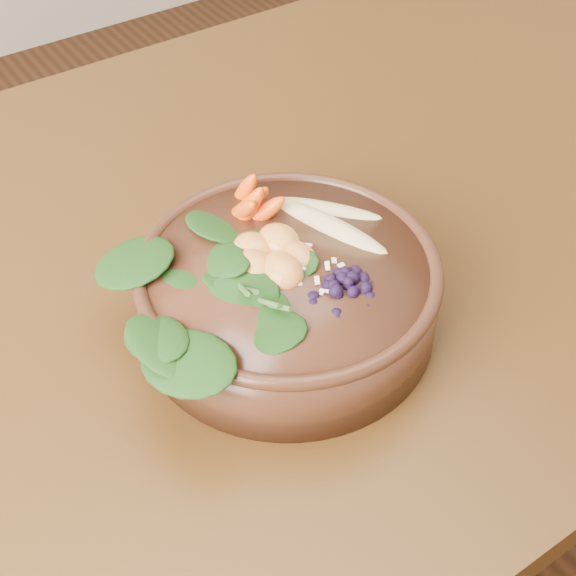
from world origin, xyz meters
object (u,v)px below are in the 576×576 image
object	(u,v)px
kale_heap	(206,253)
blueberry_pile	(347,272)
banana_halves	(329,206)
mandarin_cluster	(273,245)
stoneware_bowl	(288,295)
carrot_cluster	(248,177)
dining_table	(393,227)

from	to	relation	value
kale_heap	blueberry_pile	bearing A→B (deg)	-44.14
blueberry_pile	banana_halves	bearing A→B (deg)	62.55
kale_heap	mandarin_cluster	world-z (taller)	kale_heap
kale_heap	stoneware_bowl	bearing A→B (deg)	-29.07
kale_heap	carrot_cluster	xyz separation A→B (m)	(0.08, 0.06, 0.02)
dining_table	mandarin_cluster	size ratio (longest dim) A/B	17.63
dining_table	blueberry_pile	distance (m)	0.35
banana_halves	mandarin_cluster	distance (m)	0.08
stoneware_bowl	banana_halves	xyz separation A→B (m)	(0.07, 0.04, 0.05)
carrot_cluster	blueberry_pile	distance (m)	0.15
banana_halves	stoneware_bowl	bearing A→B (deg)	-177.26
blueberry_pile	stoneware_bowl	bearing A→B (deg)	116.93
mandarin_cluster	blueberry_pile	distance (m)	0.08
carrot_cluster	blueberry_pile	world-z (taller)	carrot_cluster
banana_halves	carrot_cluster	bearing A→B (deg)	113.06
blueberry_pile	mandarin_cluster	bearing A→B (deg)	114.80
kale_heap	mandarin_cluster	bearing A→B (deg)	-17.72
kale_heap	blueberry_pile	xyz separation A→B (m)	(0.09, -0.09, -0.00)
banana_halves	blueberry_pile	size ratio (longest dim) A/B	1.22
stoneware_bowl	kale_heap	bearing A→B (deg)	150.93
mandarin_cluster	banana_halves	bearing A→B (deg)	14.32
dining_table	mandarin_cluster	xyz separation A→B (m)	(-0.26, -0.12, 0.19)
banana_halves	blueberry_pile	bearing A→B (deg)	-141.51
kale_heap	carrot_cluster	bearing A→B (deg)	34.58
dining_table	banana_halves	size ratio (longest dim) A/B	9.94
banana_halves	mandarin_cluster	xyz separation A→B (m)	(-0.08, -0.02, 0.00)
mandarin_cluster	blueberry_pile	xyz separation A→B (m)	(0.03, -0.07, 0.00)
dining_table	carrot_cluster	bearing A→B (deg)	-169.47
dining_table	blueberry_pile	bearing A→B (deg)	-140.73
carrot_cluster	banana_halves	size ratio (longest dim) A/B	0.49
dining_table	blueberry_pile	xyz separation A→B (m)	(-0.23, -0.19, 0.19)
stoneware_bowl	banana_halves	bearing A→B (deg)	26.81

